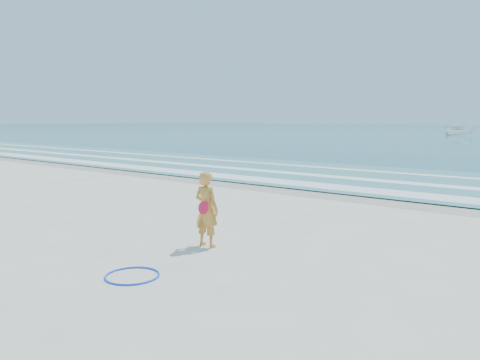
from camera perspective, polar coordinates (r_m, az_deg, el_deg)
The scene contains 9 objects.
ground at distance 10.34m, azimuth -13.90°, elevation -7.80°, with size 400.00×400.00×0.00m, color silver.
wet_sand at distance 17.22m, azimuth 10.55°, elevation -1.61°, with size 400.00×2.40×0.00m, color #B2A893.
shallow at distance 21.71m, azimuth 16.78°, elevation 0.19°, with size 400.00×10.00×0.01m, color #59B7AD.
foam_near at distance 18.35m, azimuth 12.46°, elevation -0.93°, with size 400.00×1.40×0.01m, color white.
foam_mid at distance 20.98m, azimuth 15.96°, elevation -0.01°, with size 400.00×0.90×0.01m, color white.
foam_far at distance 24.04m, azimuth 19.00°, elevation 0.80°, with size 400.00×0.60×0.01m, color white.
hoop at distance 8.38m, azimuth -13.00°, elevation -11.29°, with size 0.94×0.94×0.03m, color #0E4BFF.
boat at distance 81.17m, azimuth 25.17°, elevation 5.51°, with size 1.63×4.32×1.67m, color white.
woman at distance 9.84m, azimuth -4.10°, elevation -3.57°, with size 0.60×0.42×1.60m.
Camera 1 is at (7.95, -6.03, 2.69)m, focal length 35.00 mm.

